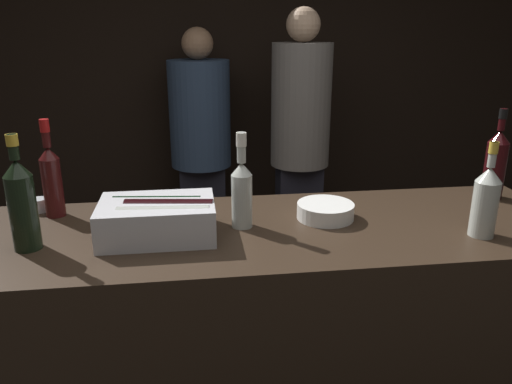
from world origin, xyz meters
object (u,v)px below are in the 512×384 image
at_px(white_wine_bottle, 242,190).
at_px(person_blond_tee, 300,139).
at_px(person_in_hoodie, 201,143).
at_px(rose_wine_bottle, 486,200).
at_px(bowl_white, 325,210).
at_px(candle_votive, 39,205).
at_px(red_wine_bottle_tall, 51,178).
at_px(red_wine_bottle_black_foil, 496,162).
at_px(ice_bin_with_bottles, 159,217).
at_px(champagne_bottle, 22,202).

bearing_deg(white_wine_bottle, person_blond_tee, 70.31).
bearing_deg(person_in_hoodie, rose_wine_bottle, -176.67).
height_order(rose_wine_bottle, white_wine_bottle, white_wine_bottle).
xyz_separation_m(bowl_white, candle_votive, (-1.05, 0.21, -0.00)).
distance_m(red_wine_bottle_tall, person_blond_tee, 1.80).
bearing_deg(red_wine_bottle_tall, red_wine_bottle_black_foil, -0.71).
relative_size(ice_bin_with_bottles, red_wine_bottle_tall, 1.05).
bearing_deg(champagne_bottle, rose_wine_bottle, -3.58).
bearing_deg(white_wine_bottle, champagne_bottle, -172.43).
bearing_deg(red_wine_bottle_tall, bowl_white, -9.22).
distance_m(rose_wine_bottle, red_wine_bottle_tall, 1.50).
height_order(bowl_white, red_wine_bottle_black_foil, red_wine_bottle_black_foil).
bearing_deg(candle_votive, bowl_white, -11.29).
distance_m(rose_wine_bottle, red_wine_bottle_black_foil, 0.44).
height_order(bowl_white, red_wine_bottle_tall, red_wine_bottle_tall).
bearing_deg(rose_wine_bottle, ice_bin_with_bottles, 172.83).
distance_m(red_wine_bottle_black_foil, person_in_hoodie, 2.02).
distance_m(bowl_white, person_blond_tee, 1.49).
height_order(white_wine_bottle, person_in_hoodie, person_in_hoodie).
distance_m(ice_bin_with_bottles, rose_wine_bottle, 1.08).
bearing_deg(white_wine_bottle, rose_wine_bottle, -13.16).
distance_m(candle_votive, champagne_bottle, 0.37).
relative_size(candle_votive, champagne_bottle, 0.17).
bearing_deg(rose_wine_bottle, champagne_bottle, 176.42).
bearing_deg(bowl_white, person_in_hoodie, 102.75).
relative_size(candle_votive, rose_wine_bottle, 0.20).
height_order(ice_bin_with_bottles, red_wine_bottle_black_foil, red_wine_bottle_black_foil).
height_order(candle_votive, red_wine_bottle_tall, red_wine_bottle_tall).
relative_size(candle_votive, person_in_hoodie, 0.04).
distance_m(red_wine_bottle_black_foil, champagne_bottle, 1.75).
xyz_separation_m(ice_bin_with_bottles, rose_wine_bottle, (1.07, -0.13, 0.06)).
xyz_separation_m(red_wine_bottle_tall, red_wine_bottle_black_foil, (1.71, -0.02, 0.00)).
height_order(rose_wine_bottle, person_in_hoodie, person_in_hoodie).
bearing_deg(person_blond_tee, ice_bin_with_bottles, 169.51).
distance_m(rose_wine_bottle, champagne_bottle, 1.48).
xyz_separation_m(bowl_white, red_wine_bottle_tall, (-0.98, 0.16, 0.12)).
bearing_deg(ice_bin_with_bottles, white_wine_bottle, 10.01).
relative_size(white_wine_bottle, red_wine_bottle_tall, 0.93).
bearing_deg(candle_votive, person_in_hoodie, 67.70).
xyz_separation_m(candle_votive, rose_wine_bottle, (1.53, -0.43, 0.10)).
relative_size(rose_wine_bottle, champagne_bottle, 0.87).
distance_m(bowl_white, red_wine_bottle_tall, 1.00).
distance_m(ice_bin_with_bottles, red_wine_bottle_tall, 0.47).
distance_m(red_wine_bottle_tall, person_in_hoodie, 1.75).
xyz_separation_m(rose_wine_bottle, red_wine_bottle_black_foil, (0.26, 0.36, 0.02)).
relative_size(ice_bin_with_bottles, champagne_bottle, 1.03).
distance_m(candle_votive, person_blond_tee, 1.80).
height_order(champagne_bottle, person_in_hoodie, person_in_hoodie).
distance_m(rose_wine_bottle, person_in_hoodie, 2.21).
height_order(bowl_white, person_blond_tee, person_blond_tee).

